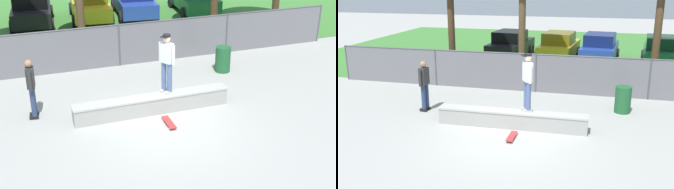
% 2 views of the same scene
% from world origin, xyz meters
% --- Properties ---
extents(ground_plane, '(80.00, 80.00, 0.00)m').
position_xyz_m(ground_plane, '(0.00, 0.00, 0.00)').
color(ground_plane, '#9E9E99').
extents(grass_strip, '(29.94, 20.00, 0.02)m').
position_xyz_m(grass_strip, '(0.00, 15.59, 0.01)').
color(grass_strip, '#3D7A33').
rests_on(grass_strip, ground).
extents(concrete_ledge, '(4.81, 0.51, 0.56)m').
position_xyz_m(concrete_ledge, '(-0.06, 1.05, 0.28)').
color(concrete_ledge, '#999993').
rests_on(concrete_ledge, ground).
extents(skateboarder, '(0.41, 0.53, 1.84)m').
position_xyz_m(skateboarder, '(0.42, 1.12, 1.59)').
color(skateboarder, beige).
rests_on(skateboarder, concrete_ledge).
extents(skateboard, '(0.20, 0.80, 0.09)m').
position_xyz_m(skateboard, '(0.15, 0.16, 0.07)').
color(skateboard, red).
rests_on(skateboard, ground).
extents(chainlink_fence, '(18.01, 0.07, 1.63)m').
position_xyz_m(chainlink_fence, '(0.00, 5.29, 0.90)').
color(chainlink_fence, '#4C4C51').
rests_on(chainlink_fence, ground).
extents(car_black, '(2.32, 4.35, 1.66)m').
position_xyz_m(car_black, '(-2.68, 12.17, 0.84)').
color(car_black, black).
rests_on(car_black, ground).
extents(car_yellow, '(2.32, 4.35, 1.66)m').
position_xyz_m(car_yellow, '(0.20, 12.19, 0.84)').
color(car_yellow, gold).
rests_on(car_yellow, ground).
extents(car_blue, '(2.32, 4.35, 1.66)m').
position_xyz_m(car_blue, '(2.51, 12.13, 0.84)').
color(car_blue, '#233D9E').
rests_on(car_blue, ground).
extents(bystander, '(0.31, 0.60, 1.82)m').
position_xyz_m(bystander, '(-3.45, 1.94, 1.01)').
color(bystander, black).
rests_on(bystander, ground).
extents(trash_bin, '(0.56, 0.56, 0.94)m').
position_xyz_m(trash_bin, '(3.43, 3.43, 0.47)').
color(trash_bin, '#1E592D').
rests_on(trash_bin, ground).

